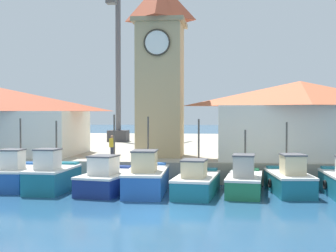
% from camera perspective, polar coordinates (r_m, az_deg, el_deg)
% --- Properties ---
extents(ground_plane, '(300.00, 300.00, 0.00)m').
position_cam_1_polar(ground_plane, '(20.46, -1.37, -10.68)').
color(ground_plane, navy).
extents(quay_wharf, '(120.00, 40.00, 1.32)m').
position_cam_1_polar(quay_wharf, '(48.58, 3.48, -2.77)').
color(quay_wharf, '#A89E89').
rests_on(quay_wharf, ground).
extents(fishing_boat_far_left, '(2.13, 4.27, 4.03)m').
position_cam_1_polar(fishing_boat_far_left, '(28.37, -17.94, -5.69)').
color(fishing_boat_far_left, '#2356A8').
rests_on(fishing_boat_far_left, ground).
extents(fishing_boat_left_outer, '(2.10, 4.26, 3.91)m').
position_cam_1_polar(fishing_boat_left_outer, '(26.92, -13.89, -5.96)').
color(fishing_boat_left_outer, '#196B7F').
rests_on(fishing_boat_left_outer, ground).
extents(fishing_boat_left_inner, '(2.95, 5.23, 4.26)m').
position_cam_1_polar(fishing_boat_left_inner, '(26.12, -7.16, -6.45)').
color(fishing_boat_left_inner, navy).
rests_on(fishing_boat_left_inner, ground).
extents(fishing_boat_mid_left, '(2.29, 5.24, 4.15)m').
position_cam_1_polar(fishing_boat_mid_left, '(25.50, -2.64, -6.37)').
color(fishing_boat_mid_left, '#2356A8').
rests_on(fishing_boat_mid_left, ground).
extents(fishing_boat_center, '(2.49, 5.11, 4.02)m').
position_cam_1_polar(fishing_boat_center, '(25.13, 3.51, -6.83)').
color(fishing_boat_center, '#196B7F').
rests_on(fishing_boat_center, ground).
extents(fishing_boat_mid_right, '(2.22, 4.79, 3.43)m').
position_cam_1_polar(fishing_boat_mid_right, '(25.59, 9.29, -6.60)').
color(fishing_boat_mid_right, '#237A4C').
rests_on(fishing_boat_mid_right, ground).
extents(fishing_boat_right_inner, '(2.36, 4.80, 3.85)m').
position_cam_1_polar(fishing_boat_right_inner, '(26.25, 14.55, -6.36)').
color(fishing_boat_right_inner, '#196B7F').
rests_on(fishing_boat_right_inner, ground).
extents(clock_tower, '(3.56, 3.56, 13.81)m').
position_cam_1_polar(clock_tower, '(32.88, -0.96, 7.62)').
color(clock_tower, tan).
rests_on(clock_tower, quay_wharf).
extents(warehouse_right, '(11.11, 6.39, 5.15)m').
position_cam_1_polar(warehouse_right, '(32.21, 15.79, 0.83)').
color(warehouse_right, silver).
rests_on(warehouse_right, quay_wharf).
extents(port_crane_near, '(4.24, 10.36, 19.03)m').
position_cam_1_polar(port_crane_near, '(50.23, -5.86, 6.23)').
color(port_crane_near, '#353539').
rests_on(port_crane_near, quay_wharf).
extents(dock_worker_near_tower, '(0.34, 0.22, 1.62)m').
position_cam_1_polar(dock_worker_near_tower, '(30.04, -6.83, -2.59)').
color(dock_worker_near_tower, '#33333D').
rests_on(dock_worker_near_tower, quay_wharf).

